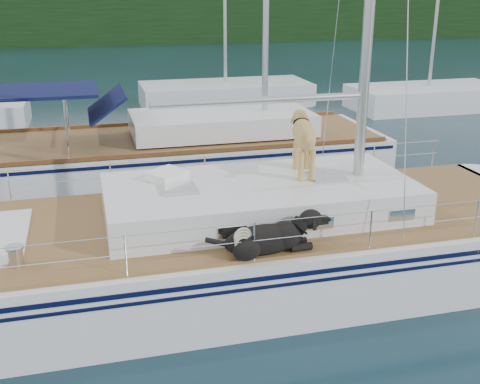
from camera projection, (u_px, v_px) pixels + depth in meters
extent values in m
plane|color=black|center=(215.00, 284.00, 10.56)|extent=(120.00, 120.00, 0.00)
cube|color=black|center=(100.00, 8.00, 50.68)|extent=(90.00, 3.00, 6.00)
cube|color=#595147|center=(101.00, 36.00, 52.57)|extent=(92.00, 1.00, 1.20)
cube|color=white|center=(215.00, 258.00, 10.40)|extent=(12.00, 3.80, 1.40)
cube|color=brown|center=(214.00, 219.00, 10.16)|extent=(11.52, 3.50, 0.06)
cube|color=white|center=(260.00, 198.00, 10.25)|extent=(5.20, 2.50, 0.55)
cylinder|color=silver|center=(261.00, 100.00, 9.70)|extent=(3.60, 0.12, 0.12)
cylinder|color=silver|center=(241.00, 225.00, 8.37)|extent=(10.56, 0.01, 0.01)
cylinder|color=silver|center=(194.00, 158.00, 11.56)|extent=(10.56, 0.01, 0.01)
cube|color=#1F36C1|center=(133.00, 199.00, 10.90)|extent=(0.78, 0.61, 0.05)
cube|color=white|center=(167.00, 175.00, 10.28)|extent=(0.78, 0.76, 0.15)
torus|color=beige|center=(243.00, 236.00, 8.47)|extent=(0.35, 0.15, 0.34)
cylinder|color=silver|center=(15.00, 257.00, 8.35)|extent=(0.30, 0.30, 0.27)
cube|color=white|center=(179.00, 161.00, 16.20)|extent=(11.00, 3.50, 1.30)
cube|color=brown|center=(178.00, 138.00, 15.99)|extent=(10.56, 3.29, 0.06)
cube|color=white|center=(222.00, 123.00, 16.16)|extent=(4.80, 2.30, 0.55)
cube|color=#0F1341|center=(47.00, 91.00, 14.76)|extent=(2.40, 2.30, 0.08)
cube|color=white|center=(226.00, 95.00, 26.00)|extent=(7.20, 3.00, 1.10)
cube|color=white|center=(428.00, 99.00, 25.18)|extent=(6.40, 3.00, 1.10)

